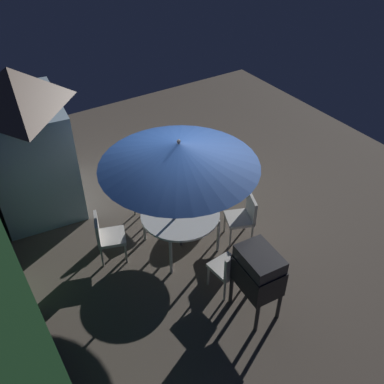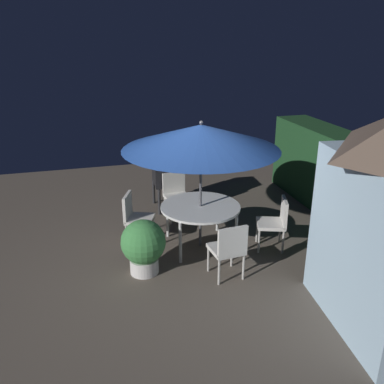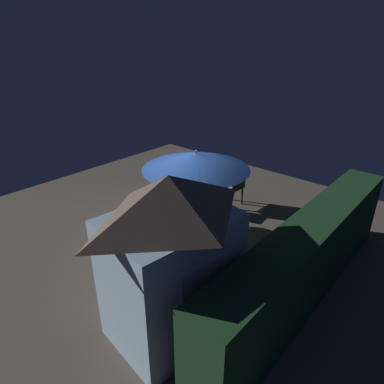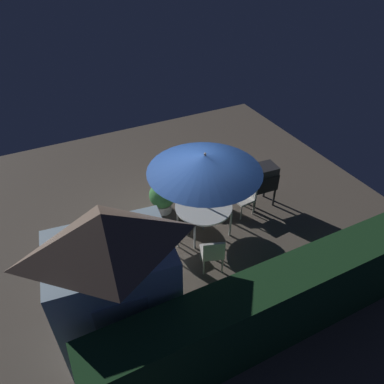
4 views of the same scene
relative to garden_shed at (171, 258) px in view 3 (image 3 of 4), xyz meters
name	(u,v)px [view 3 (image 3 of 4)]	position (x,y,z in m)	size (l,w,h in m)	color
ground_plane	(172,232)	(-2.18, -2.19, -1.44)	(11.00, 11.00, 0.00)	brown
hedge_backdrop	(306,260)	(-2.18, 1.31, -0.62)	(6.17, 0.76, 1.64)	#193D1E
garden_shed	(171,258)	(0.00, 0.00, 0.00)	(2.21, 1.74, 2.82)	#9EBCD1
patio_table	(196,208)	(-2.60, -1.73, -0.74)	(1.35, 1.35, 0.75)	white
patio_umbrella	(196,161)	(-2.60, -1.73, 0.49)	(2.55, 2.55, 2.19)	#4C4C51
bbq_grill	(231,179)	(-4.40, -1.94, -0.59)	(0.73, 0.55, 1.20)	black
chair_near_shed	(223,196)	(-3.88, -1.85, -0.92)	(0.51, 0.50, 0.90)	silver
chair_far_side	(177,196)	(-3.02, -2.79, -0.92)	(0.60, 0.60, 0.90)	silver
chair_toward_hedge	(167,233)	(-1.49, -1.63, -0.92)	(0.51, 0.50, 0.90)	silver
chair_toward_house	(225,238)	(-2.17, -0.52, -0.92)	(0.59, 0.59, 0.90)	silver
potted_plant_by_shed	(149,211)	(-1.99, -2.81, -0.96)	(0.68, 0.68, 0.87)	silver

